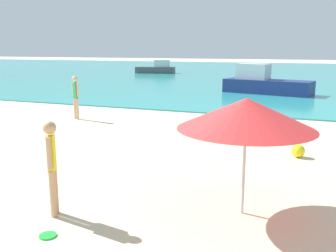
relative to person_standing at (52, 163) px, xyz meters
name	(u,v)px	position (x,y,z in m)	size (l,w,h in m)	color
water	(289,73)	(1.42, 40.61, -0.90)	(160.00, 60.00, 0.06)	teal
person_standing	(52,163)	(0.00, 0.00, 0.00)	(0.22, 0.35, 1.63)	tan
frisbee	(48,236)	(0.37, -0.66, -0.91)	(0.26, 0.26, 0.03)	green
person_distant	(76,95)	(-4.80, 7.55, 0.05)	(0.38, 0.23, 1.72)	#DDAD84
boat_near	(264,83)	(1.20, 18.72, -0.25)	(5.53, 2.83, 1.80)	navy
boat_far	(157,69)	(-12.47, 34.00, -0.36)	(4.51, 2.04, 1.48)	#4C4C51
beach_ball	(298,151)	(3.73, 5.11, -0.76)	(0.34, 0.34, 0.34)	yellow
beach_umbrella	(246,114)	(2.97, 1.23, 0.82)	(2.28, 2.28, 2.00)	#B7B7BC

